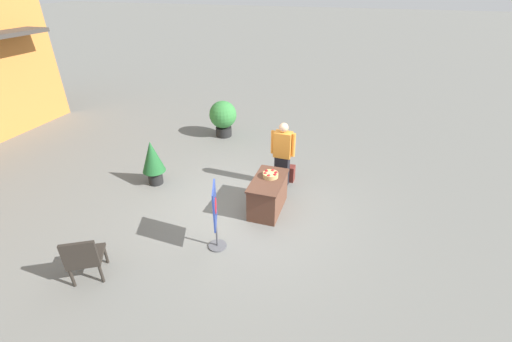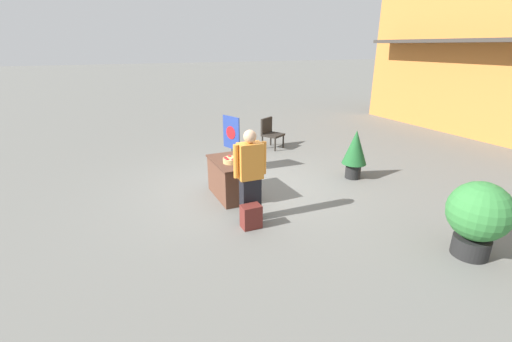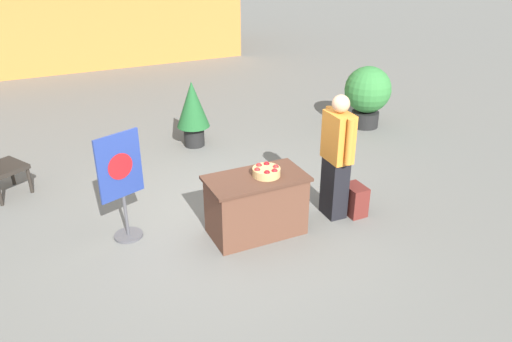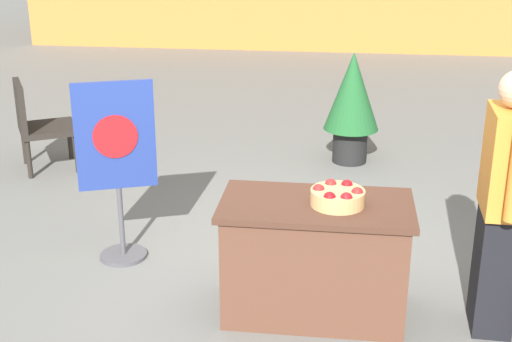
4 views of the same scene
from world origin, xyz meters
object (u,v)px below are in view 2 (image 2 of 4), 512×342
Objects in this scene: patio_chair at (270,132)px; potted_plant_near_right at (478,215)px; potted_plant_far_left at (355,151)px; backpack at (251,216)px; display_table at (230,179)px; person_visitor at (250,176)px; apple_basket at (231,160)px; poster_board at (232,141)px.

potted_plant_near_right reaches higher than patio_chair.
potted_plant_near_right is at bearing -8.75° from potted_plant_far_left.
backpack is at bearing -69.81° from potted_plant_far_left.
potted_plant_far_left is at bearing 85.84° from display_table.
backpack is at bearing -5.93° from display_table.
patio_chair is at bearing -29.04° from person_visitor.
patio_chair is at bearing -168.55° from potted_plant_far_left.
apple_basket is 0.25× the size of poster_board.
apple_basket is 4.30m from potted_plant_near_right.
apple_basket is 0.29× the size of potted_plant_near_right.
person_visitor is at bearing -60.71° from patio_chair.
display_table is at bearing 47.57° from poster_board.
person_visitor is 4.79m from patio_chair.
apple_basket is 1.43m from backpack.
potted_plant_near_right reaches higher than potted_plant_far_left.
poster_board is at bearing -159.02° from potted_plant_near_right.
poster_board reaches higher than potted_plant_near_right.
backpack is 0.30× the size of poster_board.
person_visitor is 1.43× the size of potted_plant_far_left.
display_table is 1.04× the size of potted_plant_near_right.
display_table is 1.05× the size of potted_plant_far_left.
apple_basket is at bearing -6.79° from display_table.
person_visitor reaches higher than apple_basket.
patio_chair is 3.24m from potted_plant_far_left.
apple_basket is 0.20× the size of person_visitor.
backpack is (0.27, -0.10, -0.65)m from person_visitor.
patio_chair reaches higher than backpack.
potted_plant_far_left reaches higher than display_table.
patio_chair is 0.79× the size of potted_plant_far_left.
poster_board is (-1.51, 0.60, 0.37)m from display_table.
apple_basket is 1.75m from poster_board.
backpack is 0.36× the size of potted_plant_far_left.
poster_board is at bearing 158.21° from display_table.
apple_basket is at bearing 0.62° from person_visitor.
display_table is at bearing 174.07° from backpack.
person_visitor is 2.72m from poster_board.
person_visitor is at bearing -2.08° from display_table.
display_table is 3.60× the size of apple_basket.
potted_plant_far_left is at bearing 171.25° from potted_plant_near_right.
potted_plant_far_left reaches higher than patio_chair.
apple_basket is 0.29× the size of potted_plant_far_left.
patio_chair is at bearing -162.27° from poster_board.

